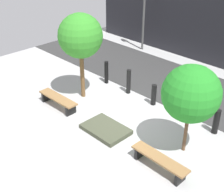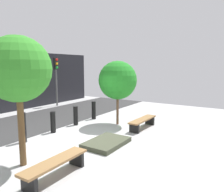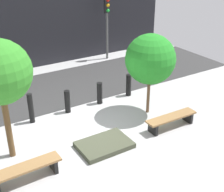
% 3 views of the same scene
% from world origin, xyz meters
% --- Properties ---
extents(ground_plane, '(18.00, 18.00, 0.00)m').
position_xyz_m(ground_plane, '(0.00, 0.00, 0.00)').
color(ground_plane, '#A4A4A4').
extents(road_strip, '(18.00, 3.85, 0.01)m').
position_xyz_m(road_strip, '(0.00, 3.89, 0.01)').
color(road_strip, '#313131').
rests_on(road_strip, ground).
extents(bench_left, '(1.89, 0.49, 0.44)m').
position_xyz_m(bench_left, '(-2.48, -1.09, 0.32)').
color(bench_left, black).
rests_on(bench_left, ground).
extents(bench_right, '(1.87, 0.46, 0.42)m').
position_xyz_m(bench_right, '(2.48, -1.09, 0.31)').
color(bench_right, black).
rests_on(bench_right, ground).
extents(planter_bed, '(1.59, 1.10, 0.15)m').
position_xyz_m(planter_bed, '(0.00, -0.89, 0.08)').
color(planter_bed, '#3F4332').
rests_on(planter_bed, ground).
extents(tree_behind_left_bench, '(1.72, 1.72, 3.46)m').
position_xyz_m(tree_behind_left_bench, '(-2.48, 0.17, 2.58)').
color(tree_behind_left_bench, brown).
rests_on(tree_behind_left_bench, ground).
extents(tree_behind_right_bench, '(1.74, 1.74, 2.90)m').
position_xyz_m(tree_behind_right_bench, '(2.48, 0.17, 2.03)').
color(tree_behind_right_bench, brown).
rests_on(tree_behind_right_bench, ground).
extents(bollard_left, '(0.18, 0.18, 1.07)m').
position_xyz_m(bollard_left, '(-1.35, 1.71, 0.53)').
color(bollard_left, black).
rests_on(bollard_left, ground).
extents(bollard_center, '(0.21, 0.21, 0.85)m').
position_xyz_m(bollard_center, '(0.00, 1.71, 0.43)').
color(bollard_center, black).
rests_on(bollard_center, ground).
extents(bollard_right, '(0.21, 0.21, 0.85)m').
position_xyz_m(bollard_right, '(1.35, 1.71, 0.43)').
color(bollard_right, black).
rests_on(bollard_right, ground).
extents(bollard_far_right, '(0.21, 0.21, 0.90)m').
position_xyz_m(bollard_far_right, '(2.69, 1.71, 0.45)').
color(bollard_far_right, black).
rests_on(bollard_far_right, ground).
extents(traffic_light_mid_west, '(0.28, 0.27, 3.21)m').
position_xyz_m(traffic_light_mid_west, '(4.36, 6.10, 2.23)').
color(traffic_light_mid_west, '#5A5A5A').
rests_on(traffic_light_mid_west, ground).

